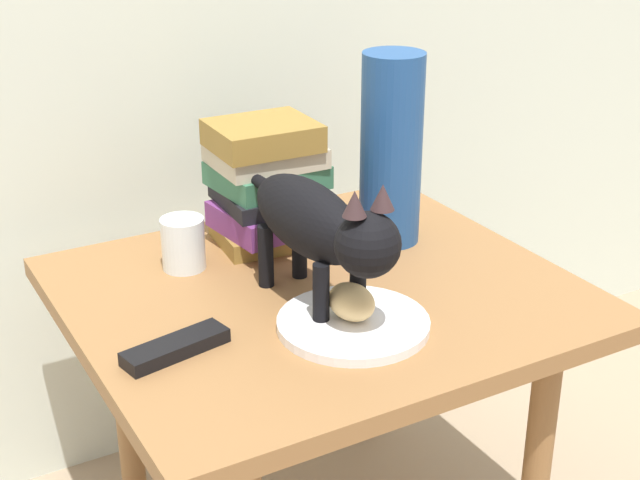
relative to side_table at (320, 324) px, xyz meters
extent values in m
cube|color=olive|center=(0.00, 0.00, 0.05)|extent=(0.75, 0.67, 0.03)
cylinder|color=olive|center=(0.25, -0.25, -0.20)|extent=(0.04, 0.04, 0.48)
cylinder|color=olive|center=(-0.25, 0.25, -0.20)|extent=(0.04, 0.04, 0.48)
cylinder|color=olive|center=(0.25, 0.25, -0.20)|extent=(0.04, 0.04, 0.48)
cylinder|color=white|center=(-0.02, -0.14, 0.07)|extent=(0.22, 0.22, 0.01)
ellipsoid|color=#E0BC7A|center=(-0.02, -0.13, 0.10)|extent=(0.06, 0.08, 0.05)
cylinder|color=black|center=(0.00, -0.11, 0.12)|extent=(0.02, 0.02, 0.10)
cylinder|color=black|center=(-0.06, -0.11, 0.12)|extent=(0.02, 0.02, 0.10)
cylinder|color=black|center=(-0.01, 0.05, 0.12)|extent=(0.02, 0.02, 0.10)
cylinder|color=black|center=(-0.07, 0.05, 0.12)|extent=(0.02, 0.02, 0.10)
ellipsoid|color=black|center=(-0.04, -0.03, 0.20)|extent=(0.10, 0.26, 0.11)
sphere|color=black|center=(-0.03, -0.18, 0.21)|extent=(0.09, 0.09, 0.09)
cone|color=#332224|center=(-0.01, -0.18, 0.28)|extent=(0.03, 0.03, 0.03)
cone|color=#332224|center=(-0.05, -0.18, 0.28)|extent=(0.03, 0.03, 0.03)
cylinder|color=black|center=(-0.04, 0.18, 0.21)|extent=(0.03, 0.16, 0.02)
cube|color=olive|center=(0.01, 0.20, 0.08)|extent=(0.17, 0.16, 0.03)
cube|color=#72337A|center=(0.01, 0.19, 0.12)|extent=(0.18, 0.17, 0.04)
cube|color=black|center=(0.01, 0.19, 0.15)|extent=(0.16, 0.16, 0.03)
cube|color=#336B4C|center=(0.01, 0.20, 0.19)|extent=(0.18, 0.16, 0.04)
cube|color=#BCB299|center=(0.01, 0.20, 0.22)|extent=(0.17, 0.14, 0.03)
cube|color=olive|center=(0.00, 0.19, 0.26)|extent=(0.17, 0.14, 0.04)
cylinder|color=navy|center=(0.19, 0.10, 0.23)|extent=(0.10, 0.10, 0.32)
cylinder|color=silver|center=(-0.16, 0.17, 0.11)|extent=(0.07, 0.07, 0.08)
cylinder|color=silver|center=(-0.16, 0.17, 0.09)|extent=(0.06, 0.06, 0.04)
cube|color=black|center=(-0.27, -0.08, 0.08)|extent=(0.16, 0.07, 0.02)
camera|label=1|loc=(-0.63, -1.11, 0.70)|focal=51.62mm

